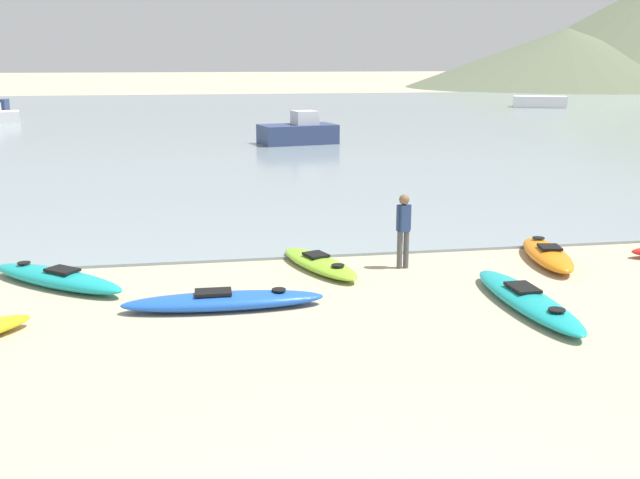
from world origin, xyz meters
The scene contains 10 objects.
bay_water centered at (0.00, 45.46, 0.03)m, with size 160.00×70.00×0.06m, color gray.
far_hill_left centered at (49.37, 92.57, 3.94)m, with size 43.17×43.17×7.87m, color #5B664C.
kayak_on_sand_0 centered at (3.99, 6.65, 0.15)m, with size 0.89×3.57×0.34m.
kayak_on_sand_2 centered at (-1.12, 7.49, 0.15)m, with size 3.44×0.75×0.34m.
kayak_on_sand_5 centered at (5.68, 9.30, 0.17)m, with size 1.23×2.73×0.39m.
kayak_on_sand_6 centered at (0.90, 9.59, 0.13)m, with size 1.58×2.72×0.30m.
kayak_on_sand_8 centered at (-4.11, 9.31, 0.16)m, with size 2.93×2.62×0.37m.
person_near_waterline centered at (2.59, 9.41, 0.87)m, with size 0.31×0.23×1.52m.
moored_boat_0 centered at (27.14, 53.88, 0.51)m, with size 4.67×3.49×0.90m.
moored_boat_1 centered at (3.66, 31.20, 0.61)m, with size 3.91×2.58×1.56m.
Camera 1 is at (-1.59, -4.68, 4.19)m, focal length 42.00 mm.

